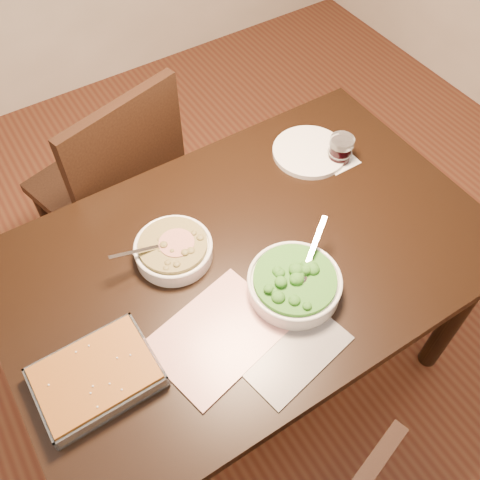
{
  "coord_description": "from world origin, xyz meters",
  "views": [
    {
      "loc": [
        -0.5,
        -0.73,
        1.99
      ],
      "look_at": [
        -0.01,
        0.02,
        0.8
      ],
      "focal_mm": 40.0,
      "sensor_mm": 36.0,
      "label": 1
    }
  ],
  "objects_px": {
    "table": "(248,272)",
    "baking_dish": "(96,377)",
    "dinner_plate": "(309,152)",
    "chair_far": "(116,183)",
    "stew_bowl": "(173,249)",
    "broccoli_bowl": "(294,283)",
    "wine_tumbler": "(341,149)"
  },
  "relations": [
    {
      "from": "table",
      "to": "baking_dish",
      "type": "bearing_deg",
      "value": -166.6
    },
    {
      "from": "baking_dish",
      "to": "dinner_plate",
      "type": "xyz_separation_m",
      "value": [
        0.9,
        0.36,
        -0.02
      ]
    },
    {
      "from": "dinner_plate",
      "to": "chair_far",
      "type": "bearing_deg",
      "value": 142.23
    },
    {
      "from": "stew_bowl",
      "to": "baking_dish",
      "type": "relative_size",
      "value": 0.86
    },
    {
      "from": "broccoli_bowl",
      "to": "baking_dish",
      "type": "height_order",
      "value": "broccoli_bowl"
    },
    {
      "from": "chair_far",
      "to": "table",
      "type": "bearing_deg",
      "value": 88.02
    },
    {
      "from": "stew_bowl",
      "to": "broccoli_bowl",
      "type": "relative_size",
      "value": 0.93
    },
    {
      "from": "table",
      "to": "broccoli_bowl",
      "type": "xyz_separation_m",
      "value": [
        0.04,
        -0.17,
        0.13
      ]
    },
    {
      "from": "broccoli_bowl",
      "to": "wine_tumbler",
      "type": "xyz_separation_m",
      "value": [
        0.42,
        0.33,
        0.01
      ]
    },
    {
      "from": "stew_bowl",
      "to": "baking_dish",
      "type": "height_order",
      "value": "stew_bowl"
    },
    {
      "from": "broccoli_bowl",
      "to": "table",
      "type": "bearing_deg",
      "value": 102.1
    },
    {
      "from": "broccoli_bowl",
      "to": "wine_tumbler",
      "type": "bearing_deg",
      "value": 37.97
    },
    {
      "from": "stew_bowl",
      "to": "table",
      "type": "bearing_deg",
      "value": -30.96
    },
    {
      "from": "stew_bowl",
      "to": "broccoli_bowl",
      "type": "distance_m",
      "value": 0.35
    },
    {
      "from": "baking_dish",
      "to": "dinner_plate",
      "type": "height_order",
      "value": "baking_dish"
    },
    {
      "from": "wine_tumbler",
      "to": "dinner_plate",
      "type": "relative_size",
      "value": 0.36
    },
    {
      "from": "broccoli_bowl",
      "to": "chair_far",
      "type": "xyz_separation_m",
      "value": [
        -0.19,
        0.82,
        -0.24
      ]
    },
    {
      "from": "table",
      "to": "chair_far",
      "type": "distance_m",
      "value": 0.68
    },
    {
      "from": "table",
      "to": "stew_bowl",
      "type": "relative_size",
      "value": 5.69
    },
    {
      "from": "broccoli_bowl",
      "to": "wine_tumbler",
      "type": "distance_m",
      "value": 0.53
    },
    {
      "from": "chair_far",
      "to": "wine_tumbler",
      "type": "bearing_deg",
      "value": 125.54
    },
    {
      "from": "stew_bowl",
      "to": "broccoli_bowl",
      "type": "height_order",
      "value": "broccoli_bowl"
    },
    {
      "from": "wine_tumbler",
      "to": "chair_far",
      "type": "xyz_separation_m",
      "value": [
        -0.61,
        0.5,
        -0.26
      ]
    },
    {
      "from": "dinner_plate",
      "to": "stew_bowl",
      "type": "bearing_deg",
      "value": -167.6
    },
    {
      "from": "stew_bowl",
      "to": "chair_far",
      "type": "relative_size",
      "value": 0.25
    },
    {
      "from": "baking_dish",
      "to": "dinner_plate",
      "type": "bearing_deg",
      "value": 21.22
    },
    {
      "from": "table",
      "to": "broccoli_bowl",
      "type": "height_order",
      "value": "broccoli_bowl"
    },
    {
      "from": "baking_dish",
      "to": "wine_tumbler",
      "type": "relative_size",
      "value": 3.25
    },
    {
      "from": "baking_dish",
      "to": "stew_bowl",
      "type": "bearing_deg",
      "value": 34.47
    },
    {
      "from": "baking_dish",
      "to": "broccoli_bowl",
      "type": "bearing_deg",
      "value": -4.92
    },
    {
      "from": "chair_far",
      "to": "baking_dish",
      "type": "bearing_deg",
      "value": 50.02
    },
    {
      "from": "baking_dish",
      "to": "wine_tumbler",
      "type": "bearing_deg",
      "value": 15.96
    }
  ]
}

